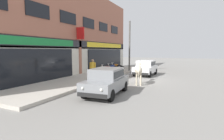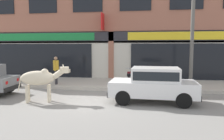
{
  "view_description": "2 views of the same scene",
  "coord_description": "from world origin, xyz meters",
  "views": [
    {
      "loc": [
        -14.06,
        -4.0,
        2.44
      ],
      "look_at": [
        -3.27,
        1.0,
        1.1
      ],
      "focal_mm": 28.0,
      "sensor_mm": 36.0,
      "label": 1
    },
    {
      "loc": [
        2.35,
        -8.96,
        2.27
      ],
      "look_at": [
        0.82,
        1.0,
        1.24
      ],
      "focal_mm": 35.0,
      "sensor_mm": 36.0,
      "label": 2
    }
  ],
  "objects": [
    {
      "name": "car_0",
      "position": [
        2.71,
        0.14,
        0.81
      ],
      "size": [
        3.66,
        1.71,
        1.46
      ],
      "color": "black",
      "rests_on": "ground"
    },
    {
      "name": "motorcycle_1",
      "position": [
        2.67,
        3.55,
        0.56
      ],
      "size": [
        0.52,
        1.81,
        0.88
      ],
      "color": "black",
      "rests_on": "sidewalk"
    },
    {
      "name": "motorcycle_0",
      "position": [
        1.43,
        3.62,
        0.56
      ],
      "size": [
        0.52,
        1.81,
        0.88
      ],
      "color": "black",
      "rests_on": "sidewalk"
    },
    {
      "name": "shop_building",
      "position": [
        -0.0,
        6.19,
        4.13
      ],
      "size": [
        23.0,
        1.4,
        8.69
      ],
      "color": "#9E604C",
      "rests_on": "ground"
    },
    {
      "name": "ground_plane",
      "position": [
        0.0,
        0.0,
        0.0
      ],
      "size": [
        90.0,
        90.0,
        0.0
      ],
      "primitive_type": "plane",
      "color": "gray"
    },
    {
      "name": "cow",
      "position": [
        -1.97,
        -0.51,
        1.01
      ],
      "size": [
        2.09,
        0.95,
        1.61
      ],
      "color": "beige",
      "rests_on": "ground"
    },
    {
      "name": "car_1",
      "position": [
        -5.56,
        0.27,
        0.81
      ],
      "size": [
        3.71,
        1.87,
        1.46
      ],
      "color": "black",
      "rests_on": "ground"
    },
    {
      "name": "sidewalk",
      "position": [
        0.0,
        4.07,
        0.09
      ],
      "size": [
        19.0,
        3.74,
        0.17
      ],
      "primitive_type": "cube",
      "color": "#B7AFA3",
      "rests_on": "ground"
    },
    {
      "name": "utility_pole",
      "position": [
        4.64,
        2.5,
        2.92
      ],
      "size": [
        0.18,
        0.18,
        5.5
      ],
      "primitive_type": "cylinder",
      "color": "#595651",
      "rests_on": "sidewalk"
    },
    {
      "name": "motorcycle_2",
      "position": [
        3.91,
        3.7,
        0.56
      ],
      "size": [
        0.53,
        1.81,
        0.88
      ],
      "color": "black",
      "rests_on": "sidewalk"
    },
    {
      "name": "pedestrian",
      "position": [
        -2.73,
        2.87,
        1.16
      ],
      "size": [
        0.32,
        0.5,
        1.6
      ],
      "color": "#2D2D33",
      "rests_on": "sidewalk"
    }
  ]
}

